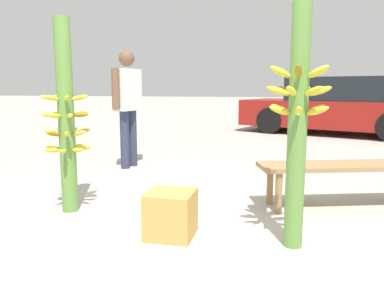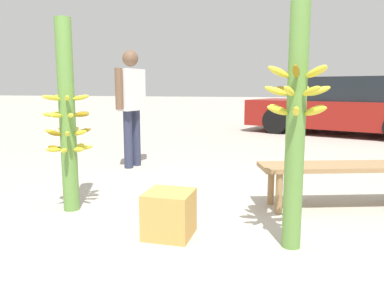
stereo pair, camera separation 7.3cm
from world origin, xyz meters
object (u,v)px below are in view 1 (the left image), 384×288
object	(u,v)px
banana_stalk_left	(66,118)
produce_crate	(171,214)
vendor_person	(128,99)
banana_stalk_center	(298,123)
market_bench	(338,170)
parked_car	(338,107)

from	to	relation	value
banana_stalk_left	produce_crate	distance (m)	1.27
vendor_person	produce_crate	bearing A→B (deg)	40.94
banana_stalk_left	banana_stalk_center	xyz separation A→B (m)	(1.90, -0.31, 0.03)
vendor_person	produce_crate	xyz separation A→B (m)	(1.25, -2.18, -0.76)
banana_stalk_left	produce_crate	bearing A→B (deg)	-18.41
market_bench	banana_stalk_left	bearing A→B (deg)	178.14
banana_stalk_left	market_bench	bearing A→B (deg)	16.06
vendor_person	banana_stalk_center	bearing A→B (deg)	55.65
banana_stalk_left	produce_crate	size ratio (longest dim) A/B	4.97
parked_car	produce_crate	bearing A→B (deg)	-177.03
banana_stalk_left	banana_stalk_center	world-z (taller)	banana_stalk_left
banana_stalk_center	produce_crate	world-z (taller)	banana_stalk_center
banana_stalk_center	parked_car	size ratio (longest dim) A/B	0.36
banana_stalk_left	vendor_person	world-z (taller)	banana_stalk_left
vendor_person	parked_car	bearing A→B (deg)	155.85
produce_crate	market_bench	bearing A→B (deg)	38.31
banana_stalk_left	market_bench	distance (m)	2.45
vendor_person	parked_car	size ratio (longest dim) A/B	0.35
vendor_person	produce_crate	world-z (taller)	vendor_person
market_bench	produce_crate	bearing A→B (deg)	-159.60
banana_stalk_center	parked_car	bearing A→B (deg)	80.20
market_bench	produce_crate	size ratio (longest dim) A/B	4.39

